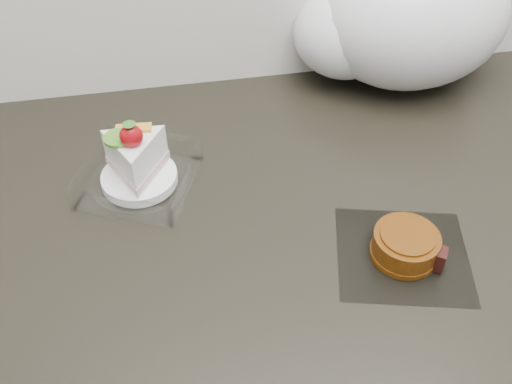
# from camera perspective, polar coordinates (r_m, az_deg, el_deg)

# --- Properties ---
(counter) EXTENTS (2.04, 0.64, 0.90)m
(counter) POSITION_cam_1_polar(r_m,az_deg,el_deg) (1.19, 8.77, -15.19)
(counter) COLOR black
(counter) RESTS_ON ground
(cake_tray) EXTENTS (0.19, 0.19, 0.12)m
(cake_tray) POSITION_cam_1_polar(r_m,az_deg,el_deg) (0.82, -11.76, 2.39)
(cake_tray) COLOR white
(cake_tray) RESTS_ON counter
(mooncake_wrap) EXTENTS (0.20, 0.19, 0.04)m
(mooncake_wrap) POSITION_cam_1_polar(r_m,az_deg,el_deg) (0.74, 14.76, -5.38)
(mooncake_wrap) COLOR white
(mooncake_wrap) RESTS_ON counter
(plastic_bag) EXTENTS (0.36, 0.26, 0.29)m
(plastic_bag) POSITION_cam_1_polar(r_m,az_deg,el_deg) (1.01, 14.27, 16.43)
(plastic_bag) COLOR white
(plastic_bag) RESTS_ON counter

